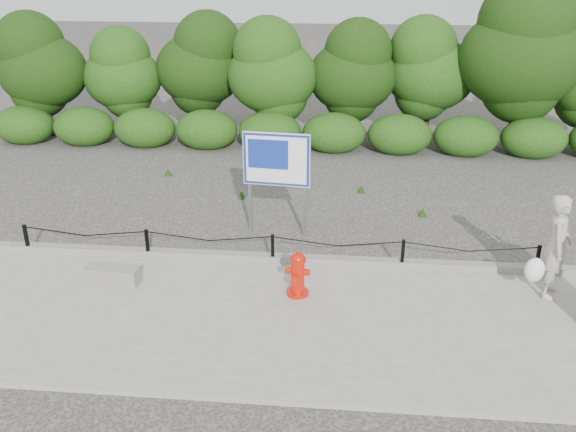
# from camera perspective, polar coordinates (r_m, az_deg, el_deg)

# --- Properties ---
(ground) EXTENTS (90.00, 90.00, 0.00)m
(ground) POSITION_cam_1_polar(r_m,az_deg,el_deg) (12.03, -1.43, -4.70)
(ground) COLOR #2D2B28
(ground) RESTS_ON ground
(sidewalk) EXTENTS (14.00, 4.00, 0.08)m
(sidewalk) POSITION_cam_1_polar(r_m,az_deg,el_deg) (10.30, -2.74, -9.72)
(sidewalk) COLOR gray
(sidewalk) RESTS_ON ground
(curb) EXTENTS (14.00, 0.22, 0.14)m
(curb) POSITION_cam_1_polar(r_m,az_deg,el_deg) (12.01, -1.41, -3.96)
(curb) COLOR slate
(curb) RESTS_ON sidewalk
(chain_barrier) EXTENTS (10.06, 0.06, 0.60)m
(chain_barrier) POSITION_cam_1_polar(r_m,az_deg,el_deg) (11.82, -1.45, -2.75)
(chain_barrier) COLOR black
(chain_barrier) RESTS_ON sidewalk
(treeline) EXTENTS (20.12, 3.66, 5.03)m
(treeline) POSITION_cam_1_polar(r_m,az_deg,el_deg) (19.70, 4.79, 13.95)
(treeline) COLOR black
(treeline) RESTS_ON ground
(fire_hydrant) EXTENTS (0.45, 0.47, 0.85)m
(fire_hydrant) POSITION_cam_1_polar(r_m,az_deg,el_deg) (10.73, 0.90, -5.49)
(fire_hydrant) COLOR red
(fire_hydrant) RESTS_ON sidewalk
(pedestrian) EXTENTS (0.85, 0.80, 1.89)m
(pedestrian) POSITION_cam_1_polar(r_m,az_deg,el_deg) (11.46, 23.73, -2.76)
(pedestrian) COLOR #A9A291
(pedestrian) RESTS_ON sidewalk
(concrete_block) EXTENTS (1.02, 0.42, 0.32)m
(concrete_block) POSITION_cam_1_polar(r_m,az_deg,el_deg) (11.67, -16.13, -5.32)
(concrete_block) COLOR gray
(concrete_block) RESTS_ON sidewalk
(advertising_sign) EXTENTS (1.43, 0.24, 2.28)m
(advertising_sign) POSITION_cam_1_polar(r_m,az_deg,el_deg) (12.77, -1.10, 4.88)
(advertising_sign) COLOR slate
(advertising_sign) RESTS_ON ground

